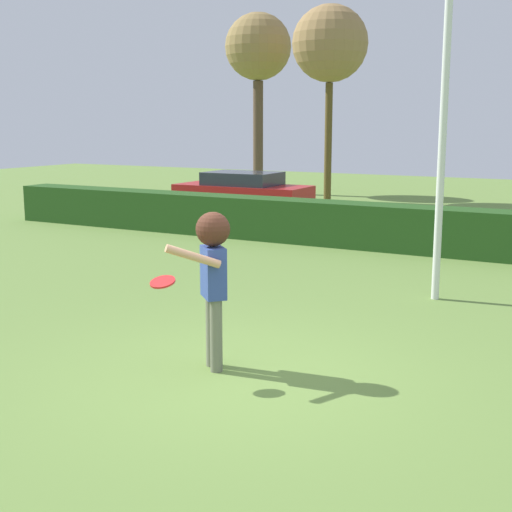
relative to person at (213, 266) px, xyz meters
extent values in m
plane|color=olive|center=(0.37, -0.10, -1.20)|extent=(60.00, 60.00, 0.00)
cylinder|color=slate|center=(0.08, -0.06, -0.78)|extent=(0.14, 0.14, 0.84)
cylinder|color=slate|center=(-0.07, 0.08, -0.78)|extent=(0.14, 0.14, 0.84)
cube|color=#324794|center=(0.01, 0.01, -0.07)|extent=(0.43, 0.42, 0.58)
cylinder|color=tan|center=(-0.02, -0.36, 0.17)|extent=(0.49, 0.50, 0.30)
cylinder|color=tan|center=(-0.16, 0.17, -0.09)|extent=(0.09, 0.09, 0.62)
sphere|color=tan|center=(0.01, 0.01, 0.39)|extent=(0.22, 0.22, 0.22)
sphere|color=#482619|center=(0.01, 0.01, 0.42)|extent=(0.39, 0.39, 0.39)
cylinder|color=red|center=(-0.31, -0.53, -0.11)|extent=(0.28, 0.27, 0.10)
cylinder|color=silver|center=(1.38, 4.47, 1.49)|extent=(0.12, 0.12, 5.37)
cube|color=#224A19|center=(0.37, 8.42, -0.70)|extent=(23.43, 0.90, 0.99)
cube|color=#B21E1E|center=(-6.81, 12.63, -0.62)|extent=(4.22, 1.75, 0.55)
cube|color=#2D333D|center=(-6.81, 12.63, -0.15)|extent=(2.22, 1.59, 0.40)
cylinder|color=black|center=(-5.35, 13.50, -0.90)|extent=(0.60, 0.11, 0.60)
cylinder|color=black|center=(-5.33, 11.80, -0.90)|extent=(0.60, 0.11, 0.60)
cylinder|color=black|center=(-8.29, 13.46, -0.90)|extent=(0.60, 0.11, 0.60)
cylinder|color=black|center=(-8.27, 11.76, -0.90)|extent=(0.60, 0.11, 0.60)
cylinder|color=brown|center=(-5.83, 17.05, 0.86)|extent=(0.26, 0.26, 4.12)
sphere|color=#977547|center=(-5.83, 17.05, 4.24)|extent=(2.64, 2.64, 2.64)
cylinder|color=brown|center=(-9.32, 18.26, 0.97)|extent=(0.39, 0.39, 4.34)
sphere|color=olive|center=(-9.32, 18.26, 4.41)|extent=(2.54, 2.54, 2.54)
camera|label=1|loc=(4.18, -6.64, 1.60)|focal=50.10mm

